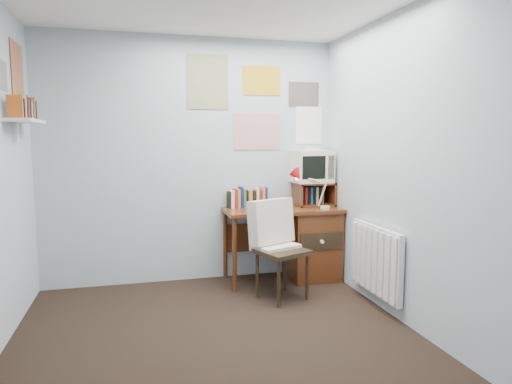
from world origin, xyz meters
TOP-DOWN VIEW (x-y plane):
  - ground at (0.00, 0.00)m, footprint 3.50×3.50m
  - back_wall at (0.00, 1.75)m, footprint 3.00×0.02m
  - right_wall at (1.50, 0.00)m, footprint 0.02×3.50m
  - desk at (1.17, 1.48)m, footprint 1.20×0.55m
  - desk_chair at (0.72, 0.94)m, footprint 0.58×0.57m
  - desk_lamp at (1.31, 1.34)m, footprint 0.28×0.24m
  - tv_riser at (1.29, 1.59)m, footprint 0.40×0.30m
  - crt_tv at (1.26, 1.61)m, footprint 0.41×0.38m
  - book_row at (0.66, 1.66)m, footprint 0.60×0.14m
  - radiator at (1.46, 0.55)m, footprint 0.09×0.80m
  - wall_shelf at (-1.40, 1.10)m, footprint 0.20×0.62m
  - posters_back at (0.70, 1.74)m, footprint 1.20×0.01m
  - posters_left at (-1.49, 1.10)m, footprint 0.01×0.70m

SIDE VIEW (x-z plane):
  - ground at x=0.00m, z-range 0.00..0.00m
  - desk at x=1.17m, z-range 0.03..0.79m
  - radiator at x=1.46m, z-range 0.12..0.72m
  - desk_chair at x=0.72m, z-range 0.00..0.89m
  - book_row at x=0.66m, z-range 0.76..0.98m
  - tv_riser at x=1.29m, z-range 0.76..1.01m
  - desk_lamp at x=1.31m, z-range 0.76..1.13m
  - crt_tv at x=1.26m, z-range 1.01..1.38m
  - back_wall at x=0.00m, z-range 0.00..2.50m
  - right_wall at x=1.50m, z-range 0.00..2.50m
  - wall_shelf at x=-1.40m, z-range 1.50..1.74m
  - posters_back at x=0.70m, z-range 1.40..2.30m
  - posters_left at x=-1.49m, z-range 1.70..2.30m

